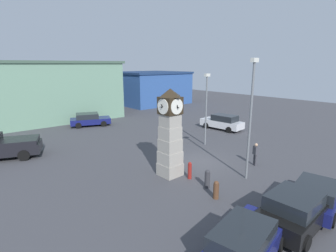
{
  "coord_description": "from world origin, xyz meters",
  "views": [
    {
      "loc": [
        -13.32,
        -11.77,
        6.83
      ],
      "look_at": [
        -1.19,
        1.87,
        2.51
      ],
      "focal_mm": 28.0,
      "sensor_mm": 36.0,
      "label": 1
    }
  ],
  "objects": [
    {
      "name": "car_end_of_row",
      "position": [
        -0.7,
        15.77,
        0.74
      ],
      "size": [
        4.74,
        3.42,
        1.43
      ],
      "color": "navy",
      "rests_on": "ground_plane"
    },
    {
      "name": "storefront_low_left",
      "position": [
        15.33,
        25.22,
        2.78
      ],
      "size": [
        11.71,
        10.27,
        5.54
      ],
      "color": "#2D5193",
      "rests_on": "ground_plane"
    },
    {
      "name": "car_silver_hatch",
      "position": [
        9.18,
        4.75,
        0.81
      ],
      "size": [
        2.1,
        4.66,
        1.6
      ],
      "color": "silver",
      "rests_on": "ground_plane"
    },
    {
      "name": "warehouse_blue_far",
      "position": [
        -4.28,
        23.25,
        3.61
      ],
      "size": [
        20.3,
        11.71,
        7.21
      ],
      "color": "gray",
      "rests_on": "ground_plane"
    },
    {
      "name": "pickup_truck",
      "position": [
        -10.32,
        10.14,
        0.93
      ],
      "size": [
        5.71,
        3.98,
        1.85
      ],
      "color": "black",
      "rests_on": "ground_plane"
    },
    {
      "name": "street_lamp_near_road",
      "position": [
        0.17,
        -3.82,
        4.09
      ],
      "size": [
        0.5,
        0.24,
        7.17
      ],
      "color": "slate",
      "rests_on": "ground_plane"
    },
    {
      "name": "pedestrian_near_bench",
      "position": [
        2.48,
        -3.04,
        0.9
      ],
      "size": [
        0.4,
        0.47,
        1.59
      ],
      "color": "#3F3F47",
      "rests_on": "ground_plane"
    },
    {
      "name": "pedestrian_crossing_lot",
      "position": [
        -3.48,
        18.34,
        0.92
      ],
      "size": [
        0.45,
        0.34,
        1.62
      ],
      "color": "#3F3F47",
      "rests_on": "ground_plane"
    },
    {
      "name": "car_navy_sedan",
      "position": [
        -6.09,
        -7.64,
        0.77
      ],
      "size": [
        4.66,
        2.43,
        1.51
      ],
      "color": "navy",
      "rests_on": "ground_plane"
    },
    {
      "name": "bollard_mid_row",
      "position": [
        -2.59,
        -3.04,
        0.54
      ],
      "size": [
        0.3,
        0.3,
        1.08
      ],
      "color": "#333338",
      "rests_on": "ground_plane"
    },
    {
      "name": "pedestrian_by_cars",
      "position": [
        2.11,
        5.13,
        0.94
      ],
      "size": [
        0.41,
        0.26,
        1.64
      ],
      "color": "gold",
      "rests_on": "ground_plane"
    },
    {
      "name": "street_lamp_far_side",
      "position": [
        3.62,
        2.42,
        3.53
      ],
      "size": [
        0.5,
        0.24,
        6.08
      ],
      "color": "slate",
      "rests_on": "ground_plane"
    },
    {
      "name": "ground_plane",
      "position": [
        0.0,
        0.0,
        0.0
      ],
      "size": [
        80.29,
        80.29,
        0.0
      ],
      "primitive_type": "plane",
      "color": "#424247"
    },
    {
      "name": "bollard_near_tower",
      "position": [
        -2.45,
        -1.55,
        0.54
      ],
      "size": [
        0.24,
        0.24,
        1.07
      ],
      "color": "maroon",
      "rests_on": "ground_plane"
    },
    {
      "name": "bollard_far_row",
      "position": [
        -3.2,
        -4.14,
        0.5
      ],
      "size": [
        0.3,
        0.3,
        0.98
      ],
      "color": "brown",
      "rests_on": "ground_plane"
    },
    {
      "name": "clock_tower",
      "position": [
        -2.98,
        -0.33,
        2.66
      ],
      "size": [
        1.49,
        1.54,
        5.45
      ],
      "color": "#9D988D",
      "rests_on": "ground_plane"
    },
    {
      "name": "car_near_tower",
      "position": [
        -2.69,
        -7.91,
        0.82
      ],
      "size": [
        3.96,
        2.09,
        1.62
      ],
      "color": "black",
      "rests_on": "ground_plane"
    },
    {
      "name": "car_by_building",
      "position": [
        -0.43,
        -7.97,
        0.73
      ],
      "size": [
        4.18,
        2.42,
        1.43
      ],
      "color": "navy",
      "rests_on": "ground_plane"
    }
  ]
}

